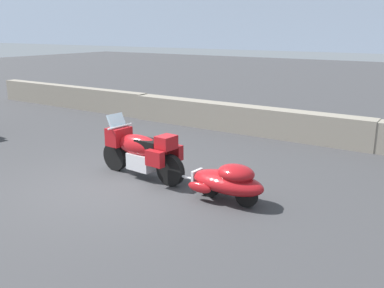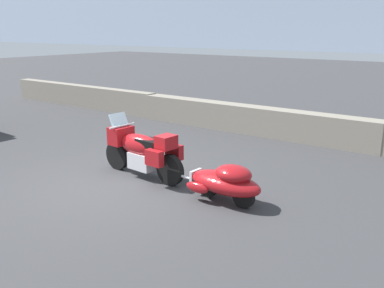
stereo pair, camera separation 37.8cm
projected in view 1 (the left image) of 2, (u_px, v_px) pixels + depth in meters
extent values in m
plane|color=#38383A|center=(117.00, 185.00, 8.82)|extent=(80.00, 80.00, 0.00)
cube|color=gray|center=(69.00, 97.00, 17.54)|extent=(8.00, 0.44, 0.89)
cube|color=gray|center=(241.00, 119.00, 13.26)|extent=(8.00, 0.58, 0.85)
cylinder|color=black|center=(115.00, 156.00, 9.69)|extent=(0.67, 0.18, 0.66)
cylinder|color=black|center=(170.00, 170.00, 8.72)|extent=(0.67, 0.18, 0.66)
cube|color=silver|center=(143.00, 161.00, 9.16)|extent=(0.63, 0.48, 0.36)
ellipsoid|color=maroon|center=(139.00, 146.00, 9.14)|extent=(1.23, 0.52, 0.48)
cube|color=maroon|center=(119.00, 136.00, 9.47)|extent=(0.39, 0.54, 0.40)
cube|color=#9EB7C6|center=(117.00, 121.00, 9.41)|extent=(0.22, 0.45, 0.34)
cube|color=black|center=(149.00, 143.00, 8.93)|extent=(0.58, 0.40, 0.16)
cube|color=maroon|center=(166.00, 142.00, 8.63)|extent=(0.35, 0.42, 0.28)
cube|color=maroon|center=(155.00, 159.00, 8.50)|extent=(0.41, 0.19, 0.32)
cube|color=maroon|center=(174.00, 152.00, 8.96)|extent=(0.41, 0.19, 0.32)
cylinder|color=silver|center=(120.00, 126.00, 9.38)|extent=(0.09, 0.70, 0.04)
cylinder|color=silver|center=(116.00, 146.00, 9.59)|extent=(0.26, 0.09, 0.54)
cylinder|color=black|center=(209.00, 186.00, 8.17)|extent=(0.45, 0.13, 0.44)
cylinder|color=black|center=(246.00, 195.00, 7.69)|extent=(0.45, 0.13, 0.44)
ellipsoid|color=maroon|center=(227.00, 182.00, 7.89)|extent=(1.54, 0.78, 0.40)
ellipsoid|color=maroon|center=(236.00, 173.00, 7.73)|extent=(0.76, 0.61, 0.32)
cube|color=silver|center=(197.00, 176.00, 8.31)|extent=(0.08, 0.32, 0.24)
ellipsoid|color=maroon|center=(199.00, 187.00, 7.91)|extent=(0.53, 0.17, 0.20)
ellipsoid|color=maroon|center=(219.00, 178.00, 8.40)|extent=(0.53, 0.17, 0.20)
cylinder|color=silver|center=(182.00, 176.00, 8.56)|extent=(0.70, 0.10, 0.05)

